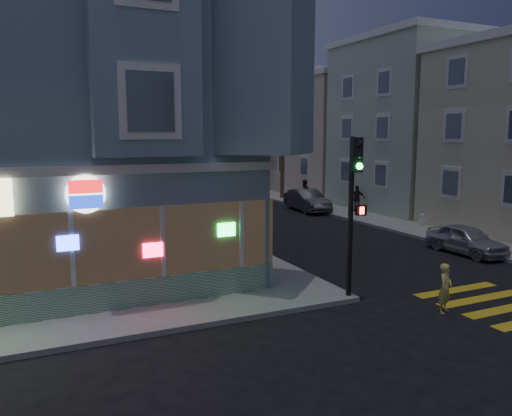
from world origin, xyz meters
TOP-DOWN VIEW (x-y plane):
  - ground at (0.00, 0.00)m, footprint 120.00×120.00m
  - sidewalk_ne at (23.00, 23.00)m, footprint 24.00×42.00m
  - corner_building at (-6.00, 10.98)m, footprint 14.60×14.60m
  - row_house_b at (19.50, 16.00)m, footprint 12.00×8.60m
  - row_house_c at (19.50, 25.00)m, footprint 12.00×8.60m
  - row_house_d at (19.50, 34.00)m, footprint 12.00×8.60m
  - utility_pole at (12.00, 24.00)m, footprint 2.20×0.30m
  - street_tree_near at (12.20, 30.00)m, footprint 3.00×3.00m
  - street_tree_far at (12.20, 38.00)m, footprint 3.00×3.00m
  - running_child at (4.62, 0.31)m, footprint 0.60×0.51m
  - pedestrian_a at (11.30, 19.49)m, footprint 0.93×0.77m
  - pedestrian_b at (13.00, 15.83)m, footprint 1.03×0.67m
  - parked_car_a at (10.70, 5.13)m, footprint 1.47×3.58m
  - parked_car_b at (10.70, 18.07)m, footprint 1.83×4.42m
  - parked_car_c at (8.60, 23.39)m, footprint 1.75×4.16m
  - parked_car_d at (10.70, 28.59)m, footprint 2.65×5.31m
  - traffic_signal at (2.82, 2.18)m, footprint 0.60×0.53m
  - fire_hydrant at (13.00, 10.13)m, footprint 0.40×0.23m

SIDE VIEW (x-z plane):
  - ground at x=0.00m, z-range 0.00..0.00m
  - sidewalk_ne at x=23.00m, z-range 0.00..0.15m
  - fire_hydrant at x=13.00m, z-range 0.17..0.86m
  - parked_car_c at x=8.60m, z-range 0.00..1.20m
  - parked_car_a at x=10.70m, z-range 0.00..1.22m
  - running_child at x=4.62m, z-range 0.00..1.39m
  - parked_car_b at x=10.70m, z-range 0.00..1.42m
  - parked_car_d at x=10.70m, z-range 0.00..1.45m
  - pedestrian_b at x=13.00m, z-range 0.15..1.78m
  - pedestrian_a at x=11.30m, z-range 0.15..1.92m
  - traffic_signal at x=2.82m, z-range 0.98..5.70m
  - street_tree_near at x=12.20m, z-range 1.29..6.59m
  - street_tree_far at x=12.20m, z-range 1.29..6.59m
  - row_house_c at x=19.50m, z-range 0.15..9.15m
  - utility_pole at x=12.00m, z-range 0.30..9.30m
  - row_house_b at x=19.50m, z-range 0.15..10.65m
  - row_house_d at x=19.50m, z-range 0.15..10.65m
  - corner_building at x=-6.00m, z-range 0.12..11.52m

